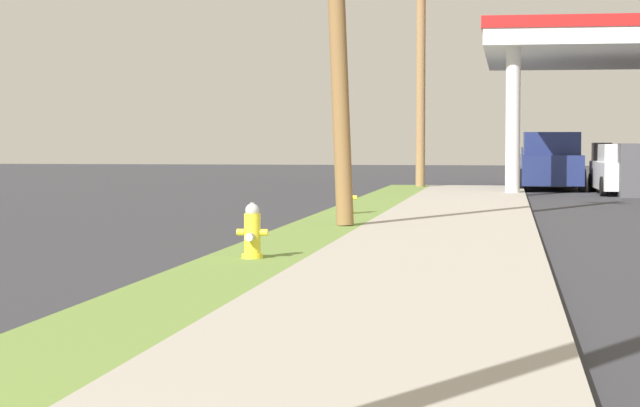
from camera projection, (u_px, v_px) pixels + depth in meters
name	position (u px, v px, depth m)	size (l,w,h in m)	color
fire_hydrant_second	(252.00, 234.00, 16.11)	(0.42, 0.38, 0.74)	yellow
fire_hydrant_third	(347.00, 199.00, 25.92)	(0.42, 0.37, 0.74)	yellow
utility_pole_background	(421.00, 58.00, 40.97)	(1.22, 0.89, 8.57)	#937047
car_white_by_near_pump	(626.00, 171.00, 38.06)	(2.07, 4.56, 1.57)	white
truck_navy_at_forecourt	(550.00, 163.00, 41.51)	(2.16, 5.41, 1.97)	navy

